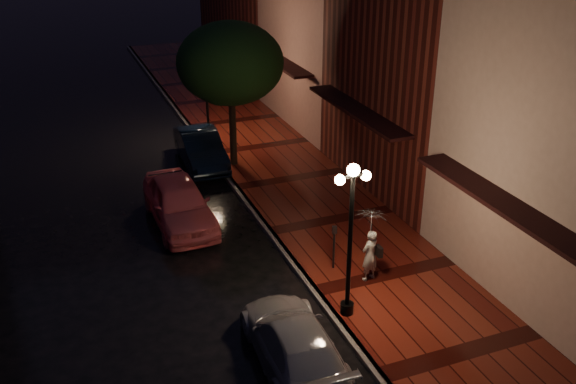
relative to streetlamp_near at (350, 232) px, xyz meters
name	(u,v)px	position (x,y,z in m)	size (l,w,h in m)	color
ground	(270,235)	(-0.35, 5.00, -2.60)	(120.00, 120.00, 0.00)	black
sidewalk	(332,221)	(1.90, 5.00, -2.53)	(4.50, 60.00, 0.15)	#43100C
curb	(270,233)	(-0.35, 5.00, -2.53)	(0.25, 60.00, 0.15)	#595451
storefront_mid	(433,41)	(6.65, 7.00, 2.90)	(5.00, 8.00, 11.00)	#511914
storefront_far	(336,28)	(6.65, 15.00, 1.90)	(5.00, 8.00, 9.00)	#8C5951
streetlamp_near	(350,232)	(0.00, 0.00, 0.00)	(0.96, 0.36, 4.31)	black
streetlamp_far	(206,88)	(0.00, 14.00, 0.00)	(0.96, 0.36, 4.31)	black
street_tree	(231,66)	(0.26, 10.99, 1.64)	(4.16, 4.16, 5.80)	black
pink_car	(179,203)	(-2.93, 6.92, -1.81)	(1.86, 4.63, 1.58)	#D65860
navy_car	(201,149)	(-0.95, 11.73, -1.88)	(1.53, 4.38, 1.44)	black
silver_car	(294,342)	(-2.01, -1.22, -1.96)	(1.80, 4.44, 1.29)	#96959C
woman_with_umbrella	(371,235)	(1.32, 1.26, -0.99)	(0.92, 0.94, 2.21)	white
parking_meter	(334,243)	(0.63, 2.19, -1.60)	(0.15, 0.12, 1.40)	black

